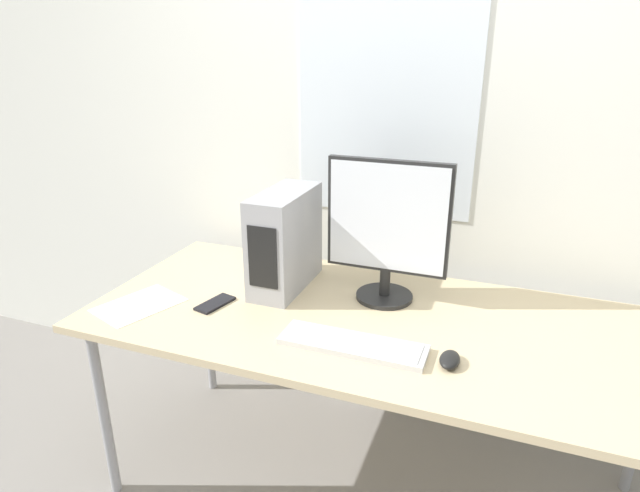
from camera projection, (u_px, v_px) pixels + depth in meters
wall_back at (420, 132)px, 2.20m from camera, size 8.00×0.07×2.70m
desk at (377, 330)px, 1.91m from camera, size 2.09×0.90×0.78m
pc_tower at (285, 240)px, 2.09m from camera, size 0.16×0.39×0.39m
monitor_main at (387, 228)px, 1.95m from camera, size 0.45×0.22×0.54m
keyboard at (353, 344)px, 1.71m from camera, size 0.48×0.14×0.02m
mouse at (450, 360)px, 1.62m from camera, size 0.06×0.10×0.03m
cell_phone at (215, 303)px, 1.99m from camera, size 0.10×0.17×0.01m
paper_sheet_left at (139, 305)px, 1.99m from camera, size 0.30×0.35×0.00m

